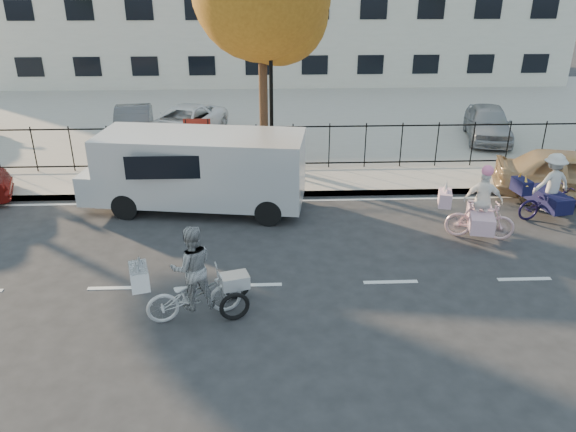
{
  "coord_description": "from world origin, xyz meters",
  "views": [
    {
      "loc": [
        0.29,
        -10.54,
        6.44
      ],
      "look_at": [
        0.79,
        1.2,
        1.1
      ],
      "focal_mm": 35.0,
      "sensor_mm": 36.0,
      "label": 1
    }
  ],
  "objects_px": {
    "zebra_trike": "(194,283)",
    "lot_car_c": "(133,124)",
    "bull_bike": "(549,193)",
    "lot_car_d": "(488,123)",
    "lamppost": "(271,81)",
    "lot_car_b": "(184,123)",
    "unicorn_bike": "(480,212)",
    "gold_sedan": "(573,175)",
    "white_van": "(198,168)"
  },
  "relations": [
    {
      "from": "zebra_trike",
      "to": "lot_car_c",
      "type": "height_order",
      "value": "zebra_trike"
    },
    {
      "from": "bull_bike",
      "to": "lot_car_d",
      "type": "bearing_deg",
      "value": -18.22
    },
    {
      "from": "lamppost",
      "to": "lot_car_b",
      "type": "xyz_separation_m",
      "value": [
        -3.35,
        4.02,
        -2.35
      ]
    },
    {
      "from": "lot_car_c",
      "to": "lot_car_b",
      "type": "bearing_deg",
      "value": -5.38
    },
    {
      "from": "lot_car_c",
      "to": "lot_car_d",
      "type": "height_order",
      "value": "lot_car_d"
    },
    {
      "from": "lot_car_c",
      "to": "lot_car_d",
      "type": "bearing_deg",
      "value": -10.39
    },
    {
      "from": "unicorn_bike",
      "to": "lamppost",
      "type": "bearing_deg",
      "value": 61.56
    },
    {
      "from": "bull_bike",
      "to": "gold_sedan",
      "type": "xyz_separation_m",
      "value": [
        1.33,
        1.31,
        0.01
      ]
    },
    {
      "from": "unicorn_bike",
      "to": "lot_car_c",
      "type": "relative_size",
      "value": 0.53
    },
    {
      "from": "bull_bike",
      "to": "lot_car_b",
      "type": "distance_m",
      "value": 13.21
    },
    {
      "from": "gold_sedan",
      "to": "white_van",
      "type": "bearing_deg",
      "value": 106.36
    },
    {
      "from": "zebra_trike",
      "to": "lot_car_b",
      "type": "relative_size",
      "value": 0.52
    },
    {
      "from": "gold_sedan",
      "to": "lot_car_c",
      "type": "distance_m",
      "value": 15.35
    },
    {
      "from": "lot_car_c",
      "to": "lamppost",
      "type": "bearing_deg",
      "value": -44.85
    },
    {
      "from": "lamppost",
      "to": "white_van",
      "type": "height_order",
      "value": "lamppost"
    },
    {
      "from": "unicorn_bike",
      "to": "lot_car_c",
      "type": "xyz_separation_m",
      "value": [
        -10.4,
        8.67,
        0.04
      ]
    },
    {
      "from": "lamppost",
      "to": "zebra_trike",
      "type": "bearing_deg",
      "value": -101.74
    },
    {
      "from": "white_van",
      "to": "lot_car_d",
      "type": "relative_size",
      "value": 1.66
    },
    {
      "from": "lot_car_b",
      "to": "gold_sedan",
      "type": "bearing_deg",
      "value": -5.89
    },
    {
      "from": "unicorn_bike",
      "to": "white_van",
      "type": "bearing_deg",
      "value": 87.26
    },
    {
      "from": "unicorn_bike",
      "to": "lot_car_d",
      "type": "distance_m",
      "value": 8.72
    },
    {
      "from": "lamppost",
      "to": "lot_car_c",
      "type": "xyz_separation_m",
      "value": [
        -5.26,
        3.94,
        -2.34
      ]
    },
    {
      "from": "lamppost",
      "to": "white_van",
      "type": "relative_size",
      "value": 0.68
    },
    {
      "from": "lamppost",
      "to": "gold_sedan",
      "type": "distance_m",
      "value": 9.37
    },
    {
      "from": "lamppost",
      "to": "lot_car_c",
      "type": "height_order",
      "value": "lamppost"
    },
    {
      "from": "gold_sedan",
      "to": "lot_car_d",
      "type": "bearing_deg",
      "value": 19.4
    },
    {
      "from": "gold_sedan",
      "to": "zebra_trike",
      "type": "bearing_deg",
      "value": 133.49
    },
    {
      "from": "unicorn_bike",
      "to": "lot_car_b",
      "type": "relative_size",
      "value": 0.46
    },
    {
      "from": "white_van",
      "to": "unicorn_bike",
      "type": "bearing_deg",
      "value": -8.59
    },
    {
      "from": "lamppost",
      "to": "zebra_trike",
      "type": "height_order",
      "value": "lamppost"
    },
    {
      "from": "lamppost",
      "to": "gold_sedan",
      "type": "height_order",
      "value": "lamppost"
    },
    {
      "from": "bull_bike",
      "to": "gold_sedan",
      "type": "height_order",
      "value": "bull_bike"
    },
    {
      "from": "bull_bike",
      "to": "lamppost",
      "type": "bearing_deg",
      "value": 53.34
    },
    {
      "from": "lot_car_c",
      "to": "unicorn_bike",
      "type": "bearing_deg",
      "value": -47.86
    },
    {
      "from": "lot_car_b",
      "to": "bull_bike",
      "type": "bearing_deg",
      "value": -13.6
    },
    {
      "from": "lot_car_b",
      "to": "zebra_trike",
      "type": "bearing_deg",
      "value": -60.21
    },
    {
      "from": "gold_sedan",
      "to": "lot_car_b",
      "type": "xyz_separation_m",
      "value": [
        -12.12,
        6.32,
        0.01
      ]
    },
    {
      "from": "unicorn_bike",
      "to": "lot_car_d",
      "type": "relative_size",
      "value": 0.52
    },
    {
      "from": "zebra_trike",
      "to": "unicorn_bike",
      "type": "xyz_separation_m",
      "value": [
        6.78,
        3.19,
        -0.03
      ]
    },
    {
      "from": "zebra_trike",
      "to": "lot_car_c",
      "type": "bearing_deg",
      "value": 0.97
    },
    {
      "from": "zebra_trike",
      "to": "bull_bike",
      "type": "relative_size",
      "value": 1.12
    },
    {
      "from": "white_van",
      "to": "gold_sedan",
      "type": "bearing_deg",
      "value": 9.56
    },
    {
      "from": "zebra_trike",
      "to": "lot_car_c",
      "type": "distance_m",
      "value": 12.39
    },
    {
      "from": "lamppost",
      "to": "lot_car_d",
      "type": "distance_m",
      "value": 9.29
    },
    {
      "from": "zebra_trike",
      "to": "bull_bike",
      "type": "bearing_deg",
      "value": -80.57
    },
    {
      "from": "gold_sedan",
      "to": "lot_car_b",
      "type": "distance_m",
      "value": 13.67
    },
    {
      "from": "white_van",
      "to": "gold_sedan",
      "type": "height_order",
      "value": "white_van"
    },
    {
      "from": "lot_car_b",
      "to": "lot_car_c",
      "type": "distance_m",
      "value": 1.91
    },
    {
      "from": "zebra_trike",
      "to": "unicorn_bike",
      "type": "relative_size",
      "value": 1.15
    },
    {
      "from": "bull_bike",
      "to": "lot_car_c",
      "type": "relative_size",
      "value": 0.54
    }
  ]
}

